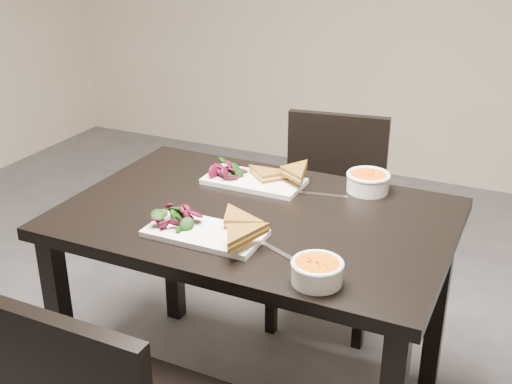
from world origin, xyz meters
TOP-DOWN VIEW (x-y plane):
  - table at (0.04, 0.16)m, footprint 1.20×0.80m
  - chair_far at (0.06, 0.85)m, footprint 0.48×0.48m
  - plate_near at (-0.03, -0.05)m, footprint 0.34×0.17m
  - sandwich_near at (0.04, -0.03)m, footprint 0.21×0.18m
  - salad_near at (-0.13, -0.05)m, footprint 0.11×0.10m
  - soup_bowl_near at (0.35, -0.15)m, footprint 0.14×0.14m
  - cutlery_near at (0.17, -0.03)m, footprint 0.17×0.09m
  - plate_far at (-0.07, 0.37)m, footprint 0.34×0.17m
  - sandwich_far at (-0.00, 0.35)m, footprint 0.21×0.21m
  - salad_far at (-0.17, 0.37)m, footprint 0.11×0.10m
  - soup_bowl_far at (0.31, 0.47)m, footprint 0.15×0.15m
  - cutlery_far at (0.17, 0.37)m, footprint 0.18×0.05m

SIDE VIEW (x-z plane):
  - chair_far at x=0.06m, z-range 0.06..0.91m
  - table at x=0.04m, z-range 0.28..1.03m
  - cutlery_near at x=0.17m, z-range 0.75..0.75m
  - cutlery_far at x=0.17m, z-range 0.75..0.75m
  - plate_far at x=-0.07m, z-range 0.75..0.77m
  - plate_near at x=-0.03m, z-range 0.75..0.77m
  - soup_bowl_near at x=0.35m, z-range 0.75..0.81m
  - soup_bowl_far at x=0.31m, z-range 0.75..0.82m
  - salad_far at x=-0.17m, z-range 0.77..0.81m
  - salad_near at x=-0.13m, z-range 0.77..0.81m
  - sandwich_far at x=0.00m, z-range 0.77..0.82m
  - sandwich_near at x=0.04m, z-range 0.77..0.82m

